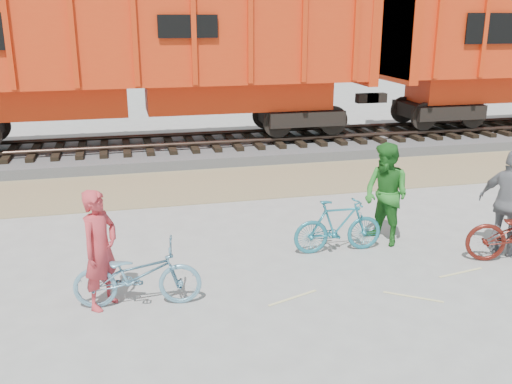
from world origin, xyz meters
TOP-DOWN VIEW (x-y plane):
  - ground at (0.00, 0.00)m, footprint 120.00×120.00m
  - gravel_strip at (0.00, 5.50)m, footprint 120.00×3.00m
  - ballast_bed at (0.00, 9.00)m, footprint 120.00×4.00m
  - track at (0.00, 9.00)m, footprint 120.00×2.60m
  - hopper_car_center at (-2.86, 9.00)m, footprint 14.00×3.13m
  - bicycle_blue at (-3.28, -0.46)m, footprint 1.93×0.86m
  - bicycle_teal at (0.31, 0.74)m, footprint 1.66×0.51m
  - person_solo at (-3.78, -0.36)m, footprint 0.74×0.78m
  - person_man at (1.31, 0.94)m, footprint 1.02×1.13m
  - person_woman at (3.21, -0.05)m, footprint 0.95×1.20m

SIDE VIEW (x-z plane):
  - ground at x=0.00m, z-range 0.00..0.00m
  - gravel_strip at x=0.00m, z-range 0.00..0.02m
  - ballast_bed at x=0.00m, z-range 0.00..0.30m
  - track at x=0.00m, z-range 0.35..0.59m
  - bicycle_blue at x=-3.28m, z-range 0.00..0.98m
  - bicycle_teal at x=0.31m, z-range 0.00..0.99m
  - person_solo at x=-3.78m, z-range 0.00..1.79m
  - person_woman at x=3.21m, z-range 0.00..1.91m
  - person_man at x=1.31m, z-range 0.00..1.91m
  - hopper_car_center at x=-2.86m, z-range 0.68..5.33m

